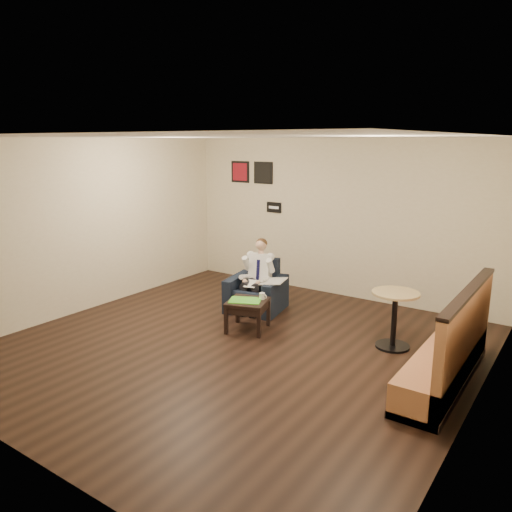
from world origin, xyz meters
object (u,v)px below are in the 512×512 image
Objects in this scene: coffee_mug at (262,296)px; armchair at (256,286)px; seated_man at (254,279)px; banquette at (445,336)px; side_table at (248,315)px; smartphone at (254,297)px; cafe_table at (394,320)px; green_folder at (245,300)px.

armchair is at bearing 130.35° from coffee_mug.
banquette is at bearing -24.79° from seated_man.
side_table is (0.39, -0.71, -0.33)m from seated_man.
banquette is (3.24, -0.89, 0.16)m from armchair.
seated_man is 0.76m from coffee_mug.
coffee_mug is (0.55, -0.65, 0.10)m from armchair.
armchair reaches higher than smartphone.
cafe_table is at bearing 140.91° from banquette.
armchair reaches higher than cafe_table.
seated_man reaches higher than coffee_mug.
cafe_table reaches higher than green_folder.
smartphone is at bearing 175.11° from banquette.
green_folder is 3.21× the size of smartphone.
green_folder is (-0.02, -0.03, 0.23)m from side_table.
green_folder is at bearing -129.06° from side_table.
armchair is 1.08× the size of cafe_table.
banquette is (2.85, -0.04, 0.11)m from green_folder.
coffee_mug is at bearing -60.76° from armchair.
side_table is 3.93× the size of smartphone.
banquette is at bearing -26.45° from armchair.
coffee_mug is (0.14, 0.17, 0.28)m from side_table.
banquette is (2.83, -0.07, 0.35)m from side_table.
smartphone is at bearing 89.90° from side_table.
banquette is (2.83, -0.24, 0.11)m from smartphone.
smartphone is at bearing -65.34° from seated_man.
coffee_mug is at bearing -167.00° from cafe_table.
smartphone is 0.06× the size of banquette.
armchair is at bearing 116.66° from side_table.
coffee_mug is (0.16, 0.20, 0.04)m from green_folder.
coffee_mug is (0.53, -0.54, -0.06)m from seated_man.
side_table is (0.41, -0.82, -0.18)m from armchair.
smartphone is 0.18× the size of cafe_table.
seated_man is 1.43× the size of cafe_table.
green_folder is 0.20m from smartphone.
armchair is 3.36m from banquette.
smartphone is 2.84m from banquette.
coffee_mug is 1.91m from cafe_table.
armchair is at bearing 114.61° from green_folder.
seated_man is 3.31m from banquette.
side_table is 0.71× the size of cafe_table.
armchair is 2.42m from cafe_table.
seated_man reaches higher than side_table.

